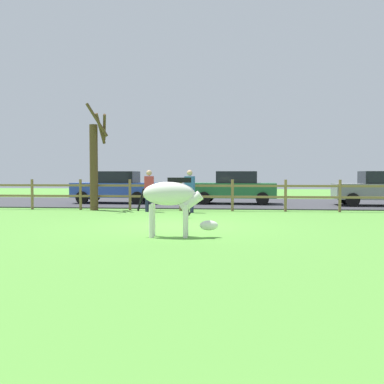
{
  "coord_description": "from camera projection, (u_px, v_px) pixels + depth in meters",
  "views": [
    {
      "loc": [
        1.7,
        -12.52,
        1.51
      ],
      "look_at": [
        0.38,
        0.67,
        0.94
      ],
      "focal_mm": 40.78,
      "sensor_mm": 36.0,
      "label": 1
    }
  ],
  "objects": [
    {
      "name": "parked_car_grey",
      "position": [
        381.0,
        188.0,
        19.67
      ],
      "size": [
        4.06,
        2.01,
        1.56
      ],
      "color": "slate",
      "rests_on": "parking_asphalt"
    },
    {
      "name": "crow_on_grass",
      "position": [
        187.0,
        214.0,
        14.69
      ],
      "size": [
        0.21,
        0.1,
        0.2
      ],
      "color": "black",
      "rests_on": "ground_plane"
    },
    {
      "name": "ground_plane",
      "position": [
        177.0,
        225.0,
        12.68
      ],
      "size": [
        60.0,
        60.0,
        0.0
      ],
      "primitive_type": "plane",
      "color": "#549338"
    },
    {
      "name": "bare_tree",
      "position": [
        95.0,
        162.0,
        17.77
      ],
      "size": [
        0.82,
        1.27,
        4.29
      ],
      "color": "#513A23",
      "rests_on": "ground_plane"
    },
    {
      "name": "zebra",
      "position": [
        172.0,
        198.0,
        10.31
      ],
      "size": [
        1.94,
        0.53,
        1.41
      ],
      "color": "white",
      "rests_on": "ground_plane"
    },
    {
      "name": "parking_asphalt",
      "position": [
        201.0,
        203.0,
        21.92
      ],
      "size": [
        28.0,
        7.4,
        0.05
      ],
      "primitive_type": "cube",
      "color": "#38383D",
      "rests_on": "ground_plane"
    },
    {
      "name": "paddock_fence",
      "position": [
        181.0,
        193.0,
        17.67
      ],
      "size": [
        21.08,
        0.11,
        1.26
      ],
      "color": "olive",
      "rests_on": "ground_plane"
    },
    {
      "name": "visitor_left_of_tree",
      "position": [
        149.0,
        189.0,
        17.1
      ],
      "size": [
        0.38,
        0.26,
        1.64
      ],
      "color": "#232847",
      "rests_on": "ground_plane"
    },
    {
      "name": "parked_car_blue",
      "position": [
        115.0,
        187.0,
        21.46
      ],
      "size": [
        4.04,
        1.95,
        1.56
      ],
      "color": "#2D4CAD",
      "rests_on": "parking_asphalt"
    },
    {
      "name": "parked_car_green",
      "position": [
        235.0,
        187.0,
        20.95
      ],
      "size": [
        4.08,
        2.04,
        1.56
      ],
      "color": "#236B38",
      "rests_on": "parking_asphalt"
    },
    {
      "name": "visitor_right_of_tree",
      "position": [
        190.0,
        189.0,
        16.75
      ],
      "size": [
        0.4,
        0.3,
        1.64
      ],
      "color": "#232847",
      "rests_on": "ground_plane"
    }
  ]
}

